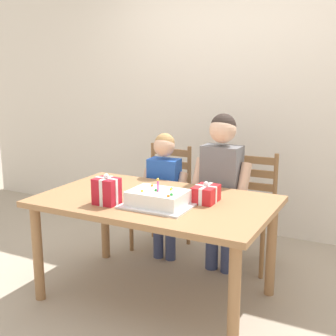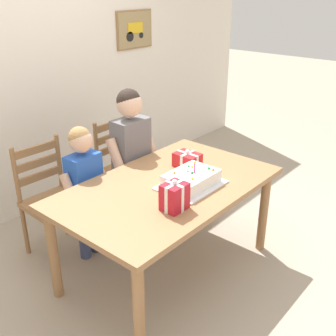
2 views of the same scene
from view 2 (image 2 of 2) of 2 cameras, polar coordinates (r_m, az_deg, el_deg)
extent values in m
plane|color=tan|center=(3.26, -0.09, -13.89)|extent=(20.00, 20.00, 0.00)
cube|color=silver|center=(3.88, -19.01, 12.47)|extent=(6.40, 0.08, 2.60)
cube|color=olive|center=(4.59, -4.69, 18.64)|extent=(0.51, 0.02, 0.39)
cube|color=#9E8456|center=(4.58, -4.60, 18.64)|extent=(0.48, 0.01, 0.36)
cube|color=gold|center=(4.58, -4.55, 18.88)|extent=(0.22, 0.01, 0.11)
cylinder|color=black|center=(4.53, -5.30, 17.74)|extent=(0.10, 0.01, 0.10)
cylinder|color=black|center=(4.65, -3.75, 17.96)|extent=(0.06, 0.01, 0.06)
cube|color=#9E7047|center=(2.87, -0.10, -2.71)|extent=(1.59, 0.96, 0.04)
cylinder|color=#9E7047|center=(2.43, -4.07, -19.24)|extent=(0.07, 0.07, 0.69)
cylinder|color=#9E7047|center=(3.38, 13.14, -5.98)|extent=(0.07, 0.07, 0.69)
cylinder|color=#9E7047|center=(2.93, -15.64, -11.49)|extent=(0.07, 0.07, 0.69)
cylinder|color=#9E7047|center=(3.75, 2.34, -2.06)|extent=(0.07, 0.07, 0.69)
cube|color=silver|center=(2.85, 3.23, -2.40)|extent=(0.44, 0.34, 0.01)
cube|color=white|center=(2.83, 3.26, -1.48)|extent=(0.36, 0.26, 0.09)
cylinder|color=#E04C9E|center=(2.79, 3.73, -0.03)|extent=(0.01, 0.01, 0.07)
sphere|color=yellow|center=(2.77, 3.75, 0.81)|extent=(0.02, 0.02, 0.02)
sphere|color=blue|center=(2.81, 2.78, -0.48)|extent=(0.01, 0.01, 0.01)
sphere|color=orange|center=(2.79, 0.91, -0.67)|extent=(0.02, 0.02, 0.02)
sphere|color=yellow|center=(2.88, 3.36, 0.17)|extent=(0.02, 0.02, 0.02)
sphere|color=green|center=(2.89, 2.90, 0.25)|extent=(0.02, 0.02, 0.02)
sphere|color=green|center=(2.79, 3.38, -0.66)|extent=(0.02, 0.02, 0.02)
sphere|color=orange|center=(2.85, 6.31, -0.26)|extent=(0.02, 0.02, 0.02)
sphere|color=yellow|center=(2.71, 3.42, -1.45)|extent=(0.02, 0.02, 0.02)
sphere|color=green|center=(2.87, 5.71, -0.04)|extent=(0.02, 0.02, 0.02)
cube|color=red|center=(3.12, 2.70, 1.11)|extent=(0.14, 0.19, 0.11)
cube|color=white|center=(3.12, 2.70, 1.11)|extent=(0.15, 0.02, 0.11)
cube|color=white|center=(3.12, 2.70, 1.11)|extent=(0.02, 0.20, 0.11)
sphere|color=white|center=(3.10, 2.73, 2.28)|extent=(0.04, 0.04, 0.04)
cube|color=red|center=(2.53, 0.91, -4.01)|extent=(0.16, 0.13, 0.17)
cube|color=white|center=(2.53, 0.91, -4.01)|extent=(0.16, 0.02, 0.18)
cube|color=white|center=(2.53, 0.91, -4.01)|extent=(0.02, 0.13, 0.18)
sphere|color=white|center=(2.48, 0.92, -1.96)|extent=(0.04, 0.04, 0.04)
cube|color=#996B42|center=(3.31, -15.36, -4.82)|extent=(0.43, 0.43, 0.04)
cylinder|color=#996B42|center=(3.38, -10.42, -8.29)|extent=(0.04, 0.04, 0.43)
cylinder|color=#996B42|center=(3.21, -15.86, -10.83)|extent=(0.04, 0.04, 0.43)
cylinder|color=#996B42|center=(3.65, -14.11, -5.99)|extent=(0.04, 0.04, 0.43)
cylinder|color=#996B42|center=(3.50, -19.27, -8.17)|extent=(0.04, 0.04, 0.43)
cylinder|color=#996B42|center=(3.44, -14.92, 0.93)|extent=(0.04, 0.04, 0.45)
cylinder|color=#996B42|center=(3.27, -20.41, -1.05)|extent=(0.04, 0.04, 0.45)
cube|color=#996B42|center=(3.38, -17.46, -1.08)|extent=(0.36, 0.04, 0.06)
cube|color=#996B42|center=(3.34, -17.70, 0.67)|extent=(0.36, 0.04, 0.06)
cube|color=#996B42|center=(3.29, -17.94, 2.46)|extent=(0.36, 0.04, 0.06)
cube|color=#996B42|center=(3.74, -5.56, -0.47)|extent=(0.44, 0.44, 0.04)
cylinder|color=#996B42|center=(3.86, -1.42, -3.45)|extent=(0.04, 0.04, 0.43)
cylinder|color=#996B42|center=(3.61, -5.29, -5.65)|extent=(0.04, 0.04, 0.43)
cylinder|color=#996B42|center=(4.09, -5.53, -1.88)|extent=(0.04, 0.04, 0.43)
cylinder|color=#996B42|center=(3.85, -9.42, -3.84)|extent=(0.04, 0.04, 0.43)
cylinder|color=#996B42|center=(3.90, -5.82, 4.45)|extent=(0.04, 0.04, 0.45)
cylinder|color=#996B42|center=(3.65, -9.93, 2.81)|extent=(0.04, 0.04, 0.45)
cube|color=#996B42|center=(3.80, -7.75, 2.71)|extent=(0.36, 0.04, 0.06)
cube|color=#996B42|center=(3.76, -7.85, 4.30)|extent=(0.36, 0.04, 0.06)
cube|color=#996B42|center=(3.72, -7.95, 5.93)|extent=(0.36, 0.04, 0.06)
cylinder|color=#38426B|center=(3.66, -4.06, -4.73)|extent=(0.10, 0.10, 0.48)
cylinder|color=#38426B|center=(3.58, -5.59, -5.49)|extent=(0.10, 0.10, 0.48)
cube|color=slate|center=(3.40, -5.11, 2.41)|extent=(0.30, 0.19, 0.54)
cylinder|color=#E0B293|center=(3.50, -2.46, 2.84)|extent=(0.09, 0.23, 0.36)
cylinder|color=#E0B293|center=(3.27, -7.06, 1.03)|extent=(0.09, 0.23, 0.36)
sphere|color=#E0B293|center=(3.27, -5.37, 8.82)|extent=(0.20, 0.20, 0.20)
sphere|color=#2D231E|center=(3.27, -5.51, 9.28)|extent=(0.19, 0.19, 0.19)
cylinder|color=#38426B|center=(3.39, -10.18, -8.34)|extent=(0.09, 0.09, 0.41)
cylinder|color=#38426B|center=(3.33, -11.60, -9.15)|extent=(0.09, 0.09, 0.41)
cube|color=blue|center=(3.15, -11.51, -2.08)|extent=(0.26, 0.17, 0.47)
cylinder|color=#E0B293|center=(3.23, -9.03, -1.47)|extent=(0.08, 0.20, 0.31)
cylinder|color=#E0B293|center=(3.04, -13.30, -3.56)|extent=(0.08, 0.20, 0.31)
sphere|color=#E0B293|center=(3.01, -12.04, 3.71)|extent=(0.17, 0.17, 0.17)
sphere|color=#A87F4C|center=(3.01, -12.21, 4.14)|extent=(0.17, 0.17, 0.17)
camera|label=1|loc=(3.48, 55.35, 7.10)|focal=47.51mm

